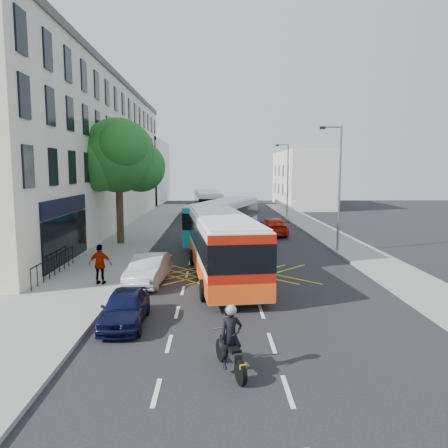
{
  "coord_description": "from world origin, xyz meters",
  "views": [
    {
      "loc": [
        -1.78,
        -16.02,
        5.38
      ],
      "look_at": [
        -1.21,
        9.35,
        2.2
      ],
      "focal_mm": 35.0,
      "sensor_mm": 36.0,
      "label": 1
    }
  ],
  "objects": [
    {
      "name": "pavement_right",
      "position": [
        7.5,
        15.0,
        0.07
      ],
      "size": [
        3.0,
        70.0,
        0.15
      ],
      "primitive_type": "cube",
      "color": "gray",
      "rests_on": "ground"
    },
    {
      "name": "street_tree",
      "position": [
        -8.51,
        14.97,
        6.29
      ],
      "size": [
        6.3,
        5.7,
        8.8
      ],
      "color": "#382619",
      "rests_on": "pavement_left"
    },
    {
      "name": "railings",
      "position": [
        -9.7,
        5.3,
        0.72
      ],
      "size": [
        0.08,
        5.6,
        1.14
      ],
      "primitive_type": null,
      "color": "black",
      "rests_on": "pavement_left"
    },
    {
      "name": "terrace_main",
      "position": [
        -14.0,
        24.49,
        6.76
      ],
      "size": [
        8.3,
        45.0,
        13.5
      ],
      "color": "beige",
      "rests_on": "ground"
    },
    {
      "name": "parked_car_blue",
      "position": [
        -4.9,
        -1.26,
        0.62
      ],
      "size": [
        1.54,
        3.66,
        1.23
      ],
      "primitive_type": "imported",
      "rotation": [
        0.0,
        0.0,
        0.02
      ],
      "color": "black",
      "rests_on": "ground"
    },
    {
      "name": "lamp_far",
      "position": [
        6.2,
        32.0,
        4.62
      ],
      "size": [
        1.45,
        0.15,
        8.0
      ],
      "color": "slate",
      "rests_on": "pavement_right"
    },
    {
      "name": "bus_far",
      "position": [
        -2.51,
        31.83,
        1.59
      ],
      "size": [
        3.38,
        10.91,
        3.02
      ],
      "rotation": [
        0.0,
        0.0,
        0.08
      ],
      "color": "silver",
      "rests_on": "ground"
    },
    {
      "name": "distant_car_dark",
      "position": [
        3.06,
        44.77,
        0.66
      ],
      "size": [
        1.67,
        4.07,
        1.31
      ],
      "primitive_type": "imported",
      "rotation": [
        0.0,
        0.0,
        3.21
      ],
      "color": "black",
      "rests_on": "ground"
    },
    {
      "name": "distant_car_grey",
      "position": [
        -2.82,
        40.79,
        0.62
      ],
      "size": [
        2.18,
        4.52,
        1.24
      ],
      "primitive_type": "imported",
      "rotation": [
        0.0,
        0.0,
        -0.03
      ],
      "color": "#44464C",
      "rests_on": "ground"
    },
    {
      "name": "motorbike",
      "position": [
        -1.36,
        -4.97,
        0.88
      ],
      "size": [
        0.84,
        2.04,
        1.87
      ],
      "rotation": [
        0.0,
        0.0,
        0.32
      ],
      "color": "black",
      "rests_on": "ground"
    },
    {
      "name": "bus_near",
      "position": [
        -1.39,
        5.25,
        1.66
      ],
      "size": [
        3.87,
        11.44,
        3.15
      ],
      "rotation": [
        0.0,
        0.0,
        0.12
      ],
      "color": "silver",
      "rests_on": "ground"
    },
    {
      "name": "pavement_left",
      "position": [
        -8.5,
        15.0,
        0.07
      ],
      "size": [
        5.0,
        70.0,
        0.15
      ],
      "primitive_type": "cube",
      "color": "gray",
      "rests_on": "ground"
    },
    {
      "name": "building_right",
      "position": [
        11.0,
        48.0,
        4.0
      ],
      "size": [
        6.0,
        18.0,
        8.0
      ],
      "primitive_type": "cube",
      "color": "silver",
      "rests_on": "ground"
    },
    {
      "name": "red_hatchback",
      "position": [
        3.04,
        19.57,
        0.71
      ],
      "size": [
        2.27,
        5.02,
        1.43
      ],
      "primitive_type": "imported",
      "rotation": [
        0.0,
        0.0,
        3.2
      ],
      "color": "red",
      "rests_on": "ground"
    },
    {
      "name": "bus_mid",
      "position": [
        -0.96,
        16.74,
        1.61
      ],
      "size": [
        5.84,
        11.14,
        3.06
      ],
      "rotation": [
        0.0,
        0.0,
        -0.32
      ],
      "color": "silver",
      "rests_on": "ground"
    },
    {
      "name": "ground",
      "position": [
        0.0,
        0.0,
        0.0
      ],
      "size": [
        120.0,
        120.0,
        0.0
      ],
      "primitive_type": "plane",
      "color": "black",
      "rests_on": "ground"
    },
    {
      "name": "terrace_far",
      "position": [
        -14.0,
        55.0,
        5.0
      ],
      "size": [
        8.0,
        20.0,
        10.0
      ],
      "primitive_type": "cube",
      "color": "silver",
      "rests_on": "ground"
    },
    {
      "name": "pedestrian_far",
      "position": [
        -7.0,
        3.65,
        1.07
      ],
      "size": [
        1.12,
        0.56,
        1.84
      ],
      "primitive_type": "imported",
      "rotation": [
        0.0,
        0.0,
        3.04
      ],
      "color": "gray",
      "rests_on": "pavement_left"
    },
    {
      "name": "parked_car_silver",
      "position": [
        -4.9,
        4.26,
        0.69
      ],
      "size": [
        1.88,
        4.31,
        1.38
      ],
      "primitive_type": "imported",
      "rotation": [
        0.0,
        0.0,
        -0.1
      ],
      "color": "#ACAEB4",
      "rests_on": "ground"
    },
    {
      "name": "lamp_near",
      "position": [
        6.2,
        12.0,
        4.62
      ],
      "size": [
        1.45,
        0.15,
        8.0
      ],
      "color": "slate",
      "rests_on": "pavement_right"
    },
    {
      "name": "distant_car_silver",
      "position": [
        2.87,
        40.24,
        0.76
      ],
      "size": [
        2.06,
        4.54,
        1.51
      ],
      "primitive_type": "imported",
      "rotation": [
        0.0,
        0.0,
        3.08
      ],
      "color": "#AAACB2",
      "rests_on": "ground"
    }
  ]
}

